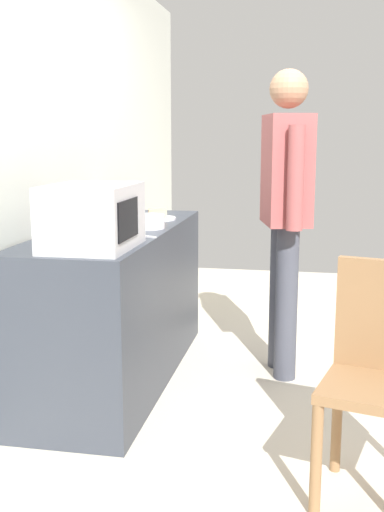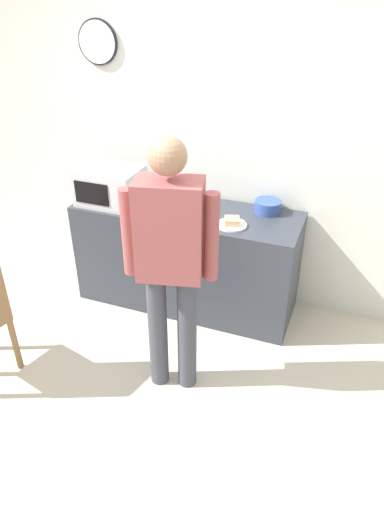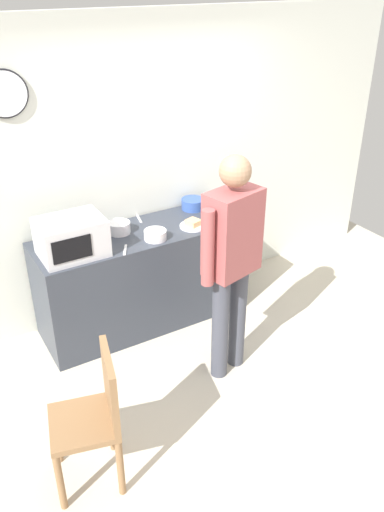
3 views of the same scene
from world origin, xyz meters
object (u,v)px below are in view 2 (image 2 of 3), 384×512
object	(u,v)px
person_standing	(170,255)
microwave	(110,186)
cereal_bowl	(268,206)
spoon_utensil	(207,200)
sandwich_plate	(232,223)
fork_utensil	(145,216)
mixing_bowl	(182,215)
salad_bowl	(171,198)

from	to	relation	value
person_standing	microwave	bearing A→B (deg)	136.41
cereal_bowl	spoon_utensil	world-z (taller)	cereal_bowl
sandwich_plate	fork_utensil	world-z (taller)	sandwich_plate
mixing_bowl	fork_utensil	distance (m)	0.30
salad_bowl	person_standing	distance (m)	1.12
salad_bowl	mixing_bowl	size ratio (longest dim) A/B	1.01
salad_bowl	person_standing	world-z (taller)	person_standing
salad_bowl	spoon_utensil	bearing A→B (deg)	32.08
microwave	cereal_bowl	size ratio (longest dim) A/B	2.37
cereal_bowl	mixing_bowl	xyz separation A→B (m)	(-0.58, -0.38, -0.01)
cereal_bowl	fork_utensil	distance (m)	0.98
mixing_bowl	spoon_utensil	distance (m)	0.43
salad_bowl	fork_utensil	distance (m)	0.33
fork_utensil	spoon_utensil	distance (m)	0.59
salad_bowl	cereal_bowl	xyz separation A→B (m)	(0.79, 0.12, -0.00)
fork_utensil	person_standing	world-z (taller)	person_standing
fork_utensil	person_standing	size ratio (longest dim) A/B	0.09
sandwich_plate	salad_bowl	size ratio (longest dim) A/B	1.23
cereal_bowl	mixing_bowl	bearing A→B (deg)	-147.11
spoon_utensil	person_standing	distance (m)	1.21
sandwich_plate	salad_bowl	xyz separation A→B (m)	(-0.59, 0.22, 0.03)
mixing_bowl	salad_bowl	bearing A→B (deg)	128.48
microwave	spoon_utensil	size ratio (longest dim) A/B	2.94
cereal_bowl	microwave	bearing A→B (deg)	-167.23
salad_bowl	person_standing	bearing A→B (deg)	-66.93
microwave	salad_bowl	distance (m)	0.50
mixing_bowl	fork_utensil	world-z (taller)	mixing_bowl
sandwich_plate	cereal_bowl	world-z (taller)	cereal_bowl
salad_bowl	sandwich_plate	bearing A→B (deg)	-20.12
microwave	mixing_bowl	bearing A→B (deg)	-7.85
mixing_bowl	spoon_utensil	bearing A→B (deg)	82.73
sandwich_plate	fork_utensil	size ratio (longest dim) A/B	1.36
microwave	mixing_bowl	xyz separation A→B (m)	(0.67, -0.09, -0.11)
sandwich_plate	person_standing	xyz separation A→B (m)	(-0.16, -0.81, 0.13)
sandwich_plate	mixing_bowl	size ratio (longest dim) A/B	1.24
salad_bowl	person_standing	xyz separation A→B (m)	(0.44, -1.03, 0.11)
person_standing	spoon_utensil	bearing A→B (deg)	98.44
cereal_bowl	person_standing	distance (m)	1.20
sandwich_plate	person_standing	size ratio (longest dim) A/B	0.13
cereal_bowl	mixing_bowl	distance (m)	0.69
mixing_bowl	person_standing	xyz separation A→B (m)	(0.23, -0.77, 0.12)
salad_bowl	microwave	bearing A→B (deg)	-160.20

